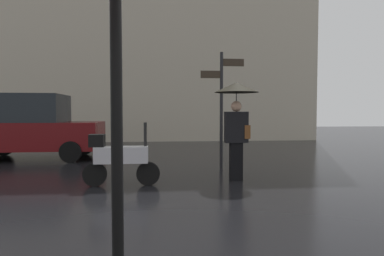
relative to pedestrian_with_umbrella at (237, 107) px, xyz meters
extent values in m
cylinder|color=black|center=(-1.90, -4.70, -0.24)|extent=(0.08, 0.08, 2.61)
cube|color=black|center=(-0.01, 0.00, -1.15)|extent=(0.26, 0.17, 0.80)
cube|color=black|center=(-0.01, 0.00, -0.42)|extent=(0.48, 0.21, 0.65)
sphere|color=tan|center=(-0.01, 0.00, 0.01)|extent=(0.22, 0.22, 0.22)
cube|color=brown|center=(0.21, 0.00, -0.52)|extent=(0.12, 0.24, 0.28)
cylinder|color=black|center=(-0.01, 0.00, 0.15)|extent=(0.02, 0.02, 0.30)
cone|color=black|center=(-0.01, 0.00, 0.40)|extent=(0.93, 0.93, 0.21)
cylinder|color=black|center=(-1.83, -0.28, -1.32)|extent=(0.46, 0.09, 0.46)
cylinder|color=black|center=(-2.85, -0.28, -1.32)|extent=(0.46, 0.09, 0.46)
cube|color=silver|center=(-2.34, -0.28, -0.94)|extent=(1.02, 0.32, 0.32)
cube|color=black|center=(-2.80, -0.28, -0.66)|extent=(0.28, 0.28, 0.24)
cylinder|color=black|center=(-1.88, -0.28, -0.59)|extent=(0.06, 0.06, 0.55)
cube|color=#590C0F|center=(-5.42, 3.89, -0.83)|extent=(4.02, 1.84, 0.83)
cube|color=black|center=(-5.62, 3.89, 0.01)|extent=(2.21, 1.69, 0.85)
cylinder|color=black|center=(-4.11, 4.81, -1.24)|extent=(0.61, 0.18, 0.61)
cylinder|color=black|center=(-4.11, 2.96, -1.24)|extent=(0.61, 0.18, 0.61)
cylinder|color=black|center=(-6.72, 4.81, -1.24)|extent=(0.61, 0.18, 0.61)
cylinder|color=black|center=(-0.06, 1.35, -0.09)|extent=(0.08, 0.08, 2.92)
cube|color=#33281E|center=(0.22, 1.35, 1.12)|extent=(0.56, 0.04, 0.18)
cube|color=#33281E|center=(-0.32, 1.35, 0.82)|extent=(0.52, 0.04, 0.18)
camera|label=1|loc=(-1.64, -6.86, -0.12)|focal=31.38mm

